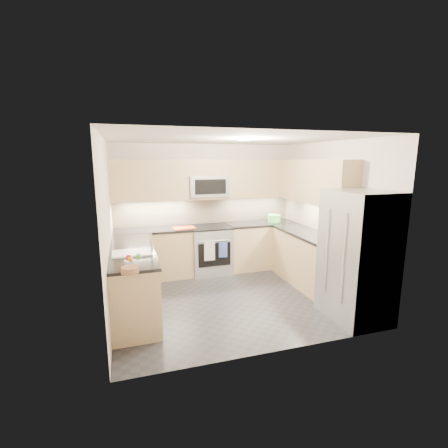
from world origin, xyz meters
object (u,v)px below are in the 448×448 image
microwave (208,186)px  utensil_bowl (274,218)px  gas_range (210,250)px  cutting_board (184,228)px  fruit_basket (130,270)px  refrigerator (357,256)px

microwave → utensil_bowl: microwave is taller
microwave → gas_range: bearing=-90.0°
gas_range → utensil_bowl: bearing=0.3°
microwave → cutting_board: microwave is taller
microwave → fruit_basket: bearing=-122.3°
fruit_basket → utensil_bowl: bearing=38.5°
gas_range → microwave: 1.25m
gas_range → refrigerator: refrigerator is taller
gas_range → fruit_basket: bearing=-123.7°
refrigerator → utensil_bowl: size_ratio=6.92×
refrigerator → fruit_basket: refrigerator is taller
gas_range → cutting_board: cutting_board is taller
cutting_board → utensil_bowl: bearing=2.7°
microwave → utensil_bowl: size_ratio=2.92×
cutting_board → microwave: bearing=21.7°
microwave → refrigerator: (1.45, -2.55, -0.80)m
microwave → utensil_bowl: bearing=-4.9°
gas_range → microwave: microwave is taller
microwave → cutting_board: 0.94m
refrigerator → cutting_board: size_ratio=4.49×
utensil_bowl → cutting_board: bearing=-177.3°
refrigerator → cutting_board: bearing=130.1°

